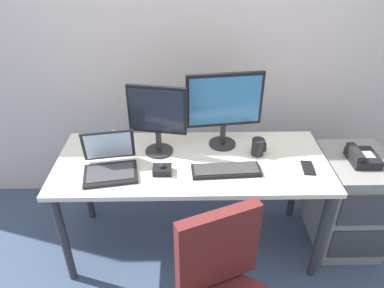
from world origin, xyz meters
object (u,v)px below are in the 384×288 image
(file_cabinet, at_px, (348,201))
(cell_phone, at_px, (308,168))
(banana, at_px, (118,136))
(keyboard, at_px, (226,170))
(coffee_mug, at_px, (258,147))
(laptop, at_px, (110,163))
(monitor_side, at_px, (157,116))
(trackball_mouse, at_px, (162,169))
(monitor_main, at_px, (224,105))
(desk_phone, at_px, (362,157))

(file_cabinet, xyz_separation_m, cell_phone, (-0.39, -0.13, 0.39))
(file_cabinet, bearing_deg, banana, 171.31)
(keyboard, relative_size, coffee_mug, 3.78)
(file_cabinet, xyz_separation_m, laptop, (-1.58, -0.13, 0.44))
(monitor_side, bearing_deg, file_cabinet, -3.07)
(monitor_side, xyz_separation_m, laptop, (-0.28, -0.20, -0.21))
(laptop, height_order, coffee_mug, laptop)
(banana, bearing_deg, cell_phone, -17.33)
(monitor_side, distance_m, trackball_mouse, 0.33)
(trackball_mouse, bearing_deg, cell_phone, 1.68)
(monitor_side, distance_m, cell_phone, 0.97)
(keyboard, relative_size, banana, 2.20)
(keyboard, height_order, trackball_mouse, trackball_mouse)
(monitor_main, relative_size, trackball_mouse, 4.57)
(monitor_side, bearing_deg, coffee_mug, -3.63)
(keyboard, bearing_deg, banana, 150.34)
(desk_phone, bearing_deg, coffee_mug, 176.01)
(file_cabinet, relative_size, cell_phone, 4.91)
(monitor_main, bearing_deg, keyboard, -91.13)
(monitor_main, bearing_deg, desk_phone, -10.84)
(keyboard, bearing_deg, trackball_mouse, 179.95)
(keyboard, distance_m, laptop, 0.69)
(desk_phone, bearing_deg, keyboard, -170.79)
(monitor_side, relative_size, laptop, 1.30)
(desk_phone, bearing_deg, monitor_main, 169.16)
(desk_phone, relative_size, laptop, 0.57)
(file_cabinet, relative_size, coffee_mug, 6.30)
(trackball_mouse, xyz_separation_m, banana, (-0.33, 0.40, -0.00))
(laptop, relative_size, trackball_mouse, 3.20)
(keyboard, height_order, laptop, laptop)
(monitor_side, height_order, coffee_mug, monitor_side)
(banana, bearing_deg, desk_phone, -9.31)
(laptop, relative_size, coffee_mug, 3.18)
(file_cabinet, xyz_separation_m, keyboard, (-0.89, -0.16, 0.40))
(trackball_mouse, distance_m, coffee_mug, 0.63)
(cell_phone, height_order, banana, banana)
(trackball_mouse, bearing_deg, monitor_side, 97.95)
(monitor_side, xyz_separation_m, banana, (-0.30, 0.17, -0.24))
(cell_phone, bearing_deg, keyboard, -171.60)
(keyboard, bearing_deg, cell_phone, 3.00)
(monitor_side, relative_size, coffee_mug, 4.14)
(monitor_side, distance_m, keyboard, 0.53)
(file_cabinet, height_order, banana, banana)
(keyboard, height_order, cell_phone, keyboard)
(file_cabinet, distance_m, coffee_mug, 0.80)
(laptop, distance_m, trackball_mouse, 0.31)
(laptop, bearing_deg, monitor_side, 35.88)
(keyboard, bearing_deg, desk_phone, 9.21)
(file_cabinet, relative_size, banana, 3.67)
(desk_phone, height_order, coffee_mug, coffee_mug)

